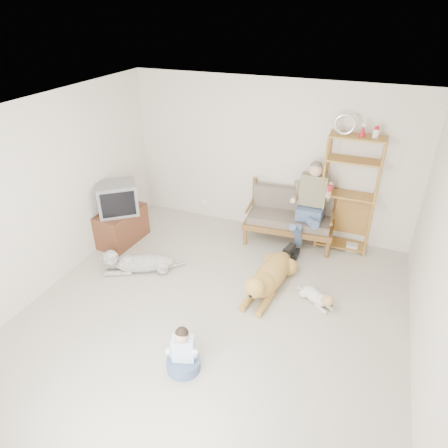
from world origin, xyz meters
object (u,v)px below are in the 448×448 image
at_px(golden_retriever, 268,277).
at_px(tv_stand, 122,226).
at_px(etagere, 348,194).
at_px(loveseat, 290,216).

bearing_deg(golden_retriever, tv_stand, 179.25).
relative_size(etagere, golden_retriever, 1.35).
bearing_deg(tv_stand, golden_retriever, -2.79).
relative_size(loveseat, etagere, 0.68).
bearing_deg(loveseat, etagere, 3.08).
bearing_deg(loveseat, tv_stand, -161.99).
height_order(loveseat, etagere, etagere).
bearing_deg(etagere, golden_retriever, -118.08).
xyz_separation_m(loveseat, golden_retriever, (0.04, -1.47, -0.28)).
xyz_separation_m(etagere, tv_stand, (-3.61, -1.22, -0.71)).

